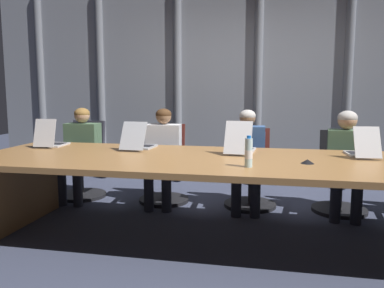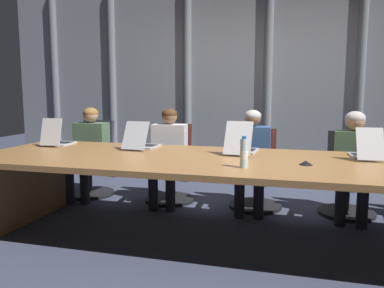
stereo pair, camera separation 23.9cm
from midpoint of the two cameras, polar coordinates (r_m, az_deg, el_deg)
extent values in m
plane|color=#383D51|center=(3.68, 4.99, -13.70)|extent=(15.56, 15.56, 0.00)
cube|color=olive|center=(3.48, 5.13, -2.56)|extent=(4.84, 1.43, 0.05)
cube|color=black|center=(3.49, 5.12, -3.61)|extent=(4.11, 0.10, 0.06)
cube|color=brown|center=(4.37, -24.65, -6.13)|extent=(0.08, 1.21, 0.70)
cube|color=gray|center=(5.65, 7.84, 8.27)|extent=(7.78, 0.10, 2.80)
cylinder|color=slate|center=(6.67, -21.73, 7.71)|extent=(0.12, 0.12, 2.75)
cylinder|color=slate|center=(6.18, -14.01, 8.07)|extent=(0.12, 0.12, 2.75)
cylinder|color=slate|center=(5.78, -3.29, 8.32)|extent=(0.12, 0.12, 2.75)
cylinder|color=slate|center=(5.59, 8.16, 8.27)|extent=(0.12, 0.12, 2.75)
cylinder|color=slate|center=(5.64, 20.19, 7.87)|extent=(0.12, 0.12, 2.75)
cube|color=#BCBCC1|center=(4.58, -20.48, -0.10)|extent=(0.24, 0.32, 0.02)
cube|color=black|center=(4.60, -20.35, 0.06)|extent=(0.20, 0.18, 0.00)
cube|color=#BCBCC1|center=(4.39, -21.79, 1.47)|extent=(0.23, 0.11, 0.28)
cube|color=black|center=(4.40, -21.75, 1.50)|extent=(0.21, 0.09, 0.25)
cube|color=#A8ADB7|center=(4.18, -8.80, -0.41)|extent=(0.26, 0.32, 0.02)
cube|color=black|center=(4.20, -8.68, -0.23)|extent=(0.22, 0.18, 0.00)
cube|color=#A8ADB7|center=(3.95, -10.11, 1.15)|extent=(0.25, 0.16, 0.27)
cube|color=black|center=(3.96, -10.08, 1.20)|extent=(0.23, 0.14, 0.24)
cube|color=#BCBCC1|center=(3.91, 5.38, -0.90)|extent=(0.27, 0.36, 0.02)
cube|color=black|center=(3.94, 5.45, -0.71)|extent=(0.22, 0.20, 0.00)
cube|color=#BCBCC1|center=(3.65, 4.76, 0.92)|extent=(0.26, 0.17, 0.29)
cube|color=black|center=(3.66, 4.78, 0.97)|extent=(0.23, 0.15, 0.26)
cube|color=#BCBCC1|center=(3.93, 21.20, -1.36)|extent=(0.24, 0.32, 0.02)
cube|color=black|center=(3.95, 21.12, -1.16)|extent=(0.20, 0.18, 0.00)
cube|color=#BCBCC1|center=(3.70, 22.12, 0.22)|extent=(0.23, 0.16, 0.26)
cube|color=black|center=(3.71, 22.10, 0.27)|extent=(0.21, 0.14, 0.23)
cube|color=#2D2D38|center=(5.23, -16.84, -2.93)|extent=(0.49, 0.49, 0.08)
cube|color=#2D2D38|center=(5.38, -15.80, 0.55)|extent=(0.43, 0.13, 0.51)
cylinder|color=#262628|center=(5.27, -16.76, -5.09)|extent=(0.05, 0.05, 0.32)
cylinder|color=black|center=(5.32, -16.68, -7.00)|extent=(0.60, 0.60, 0.04)
cube|color=#511E19|center=(4.82, -5.49, -3.53)|extent=(0.50, 0.50, 0.08)
cube|color=#511E19|center=(4.98, -4.90, 0.13)|extent=(0.44, 0.14, 0.48)
cylinder|color=#262628|center=(4.86, -5.46, -5.87)|extent=(0.05, 0.05, 0.32)
cylinder|color=black|center=(4.91, -5.43, -7.94)|extent=(0.60, 0.60, 0.04)
cube|color=#511E19|center=(4.62, 6.91, -4.03)|extent=(0.51, 0.51, 0.08)
cube|color=#511E19|center=(4.79, 7.04, -0.40)|extent=(0.44, 0.14, 0.45)
cylinder|color=#262628|center=(4.67, 6.87, -6.46)|extent=(0.05, 0.05, 0.32)
cylinder|color=black|center=(4.72, 6.83, -8.61)|extent=(0.60, 0.60, 0.04)
cube|color=black|center=(4.65, 19.14, -4.34)|extent=(0.49, 0.49, 0.08)
cube|color=black|center=(4.82, 19.00, -0.77)|extent=(0.43, 0.12, 0.44)
cylinder|color=#262628|center=(4.69, 19.03, -6.76)|extent=(0.05, 0.05, 0.32)
cylinder|color=black|center=(4.74, 18.93, -8.89)|extent=(0.60, 0.60, 0.04)
cube|color=#4C6B4C|center=(5.15, -16.60, 0.13)|extent=(0.41, 0.23, 0.49)
sphere|color=tan|center=(5.12, -16.75, 3.94)|extent=(0.19, 0.19, 0.19)
ellipsoid|color=olive|center=(5.12, -16.76, 4.20)|extent=(0.19, 0.19, 0.14)
cylinder|color=#4C6B4C|center=(5.06, -14.89, 0.70)|extent=(0.07, 0.14, 0.27)
cylinder|color=tan|center=(4.89, -15.91, -0.96)|extent=(0.07, 0.30, 0.06)
cylinder|color=#4C6B4C|center=(5.22, -18.30, 0.78)|extent=(0.07, 0.14, 0.27)
cylinder|color=tan|center=(5.06, -19.40, -0.83)|extent=(0.07, 0.30, 0.06)
cylinder|color=#262833|center=(4.97, -16.51, -3.35)|extent=(0.14, 0.40, 0.13)
cylinder|color=#262833|center=(4.86, -17.40, -6.08)|extent=(0.11, 0.11, 0.42)
cylinder|color=#262833|center=(5.07, -18.52, -3.23)|extent=(0.14, 0.40, 0.13)
cylinder|color=#262833|center=(4.96, -19.44, -5.90)|extent=(0.11, 0.11, 0.42)
cube|color=silver|center=(4.75, -5.49, -0.18)|extent=(0.41, 0.25, 0.50)
sphere|color=#8C6647|center=(4.71, -5.54, 3.96)|extent=(0.18, 0.18, 0.18)
ellipsoid|color=#472D19|center=(4.71, -5.55, 4.24)|extent=(0.19, 0.19, 0.14)
cylinder|color=silver|center=(4.71, -3.49, 0.48)|extent=(0.08, 0.14, 0.27)
cylinder|color=#8C6647|center=(4.52, -3.96, -1.33)|extent=(0.09, 0.30, 0.06)
cylinder|color=silver|center=(4.78, -7.48, 0.54)|extent=(0.08, 0.14, 0.27)
cylinder|color=#8C6647|center=(4.59, -8.11, -1.23)|extent=(0.09, 0.30, 0.06)
cylinder|color=#262833|center=(4.58, -4.77, -3.98)|extent=(0.16, 0.41, 0.13)
cylinder|color=#262833|center=(4.46, -5.22, -6.99)|extent=(0.11, 0.11, 0.42)
cylinder|color=#262833|center=(4.63, -7.20, -3.90)|extent=(0.16, 0.41, 0.13)
cylinder|color=#262833|center=(4.50, -7.72, -6.88)|extent=(0.11, 0.11, 0.42)
cube|color=#335184|center=(4.56, 6.38, -0.53)|extent=(0.41, 0.24, 0.49)
sphere|color=#8C6647|center=(4.52, 6.44, 3.75)|extent=(0.18, 0.18, 0.18)
ellipsoid|color=#B2ADA8|center=(4.52, 6.45, 4.04)|extent=(0.18, 0.18, 0.14)
cylinder|color=#335184|center=(4.55, 8.50, 0.13)|extent=(0.08, 0.14, 0.27)
cylinder|color=#8C6647|center=(4.36, 8.46, -1.76)|extent=(0.08, 0.30, 0.06)
cylinder|color=#335184|center=(4.56, 4.29, 0.21)|extent=(0.08, 0.14, 0.27)
cylinder|color=#8C6647|center=(4.37, 4.06, -1.67)|extent=(0.08, 0.30, 0.06)
cylinder|color=#262833|center=(4.41, 7.53, -4.49)|extent=(0.15, 0.41, 0.13)
cylinder|color=#262833|center=(4.28, 7.43, -7.65)|extent=(0.11, 0.11, 0.42)
cylinder|color=#262833|center=(4.41, 4.92, -4.43)|extent=(0.15, 0.41, 0.13)
cylinder|color=#262833|center=(4.29, 4.74, -7.58)|extent=(0.11, 0.11, 0.42)
cube|color=#4C6B4C|center=(4.59, 19.75, -1.03)|extent=(0.40, 0.26, 0.47)
sphere|color=tan|center=(4.55, 19.94, 3.23)|extent=(0.20, 0.20, 0.20)
ellipsoid|color=#B2ADA8|center=(4.55, 19.96, 3.55)|extent=(0.21, 0.21, 0.15)
cylinder|color=#4C6B4C|center=(4.59, 21.78, -0.55)|extent=(0.08, 0.14, 0.27)
cylinder|color=tan|center=(4.40, 21.91, -2.43)|extent=(0.09, 0.30, 0.06)
cylinder|color=#4C6B4C|center=(4.58, 17.76, -0.39)|extent=(0.08, 0.14, 0.27)
cylinder|color=tan|center=(4.39, 17.71, -2.27)|extent=(0.09, 0.30, 0.06)
cylinder|color=#262833|center=(4.44, 20.98, -4.85)|extent=(0.17, 0.41, 0.13)
cylinder|color=#262833|center=(4.32, 21.00, -7.98)|extent=(0.11, 0.11, 0.42)
cylinder|color=#262833|center=(4.43, 18.40, -4.75)|extent=(0.17, 0.41, 0.13)
cylinder|color=#262833|center=(4.31, 18.32, -7.89)|extent=(0.11, 0.11, 0.42)
cylinder|color=silver|center=(3.10, 5.92, -1.27)|extent=(0.06, 0.06, 0.22)
cylinder|color=white|center=(3.10, 5.92, -1.48)|extent=(0.06, 0.06, 0.07)
cylinder|color=blue|center=(3.08, 5.95, 0.99)|extent=(0.03, 0.03, 0.02)
cone|color=black|center=(3.35, 14.22, -2.44)|extent=(0.11, 0.11, 0.03)
camera|label=1|loc=(0.12, -91.86, -0.25)|focal=37.32mm
camera|label=2|loc=(0.12, 88.14, 0.25)|focal=37.32mm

